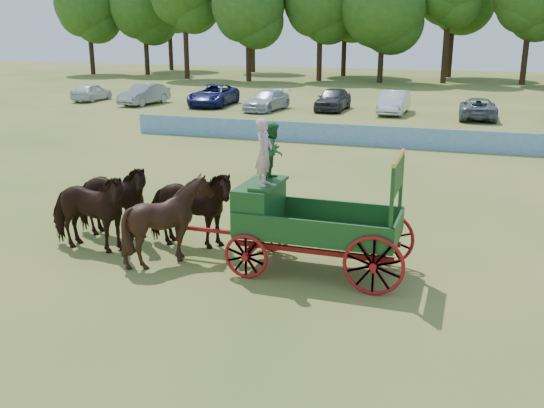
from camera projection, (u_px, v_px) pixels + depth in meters
The scene contains 8 objects.
ground at pixel (274, 287), 13.90m from camera, with size 160.00×160.00×0.00m, color olive.
horse_lead_left at pixel (87, 212), 15.86m from camera, with size 1.18×2.58×2.18m, color black.
horse_lead_right at pixel (111, 201), 16.86m from camera, with size 1.18×2.58×2.18m, color black.
horse_wheel_left at pixel (169, 221), 15.13m from camera, with size 1.76×1.98×2.18m, color black.
horse_wheel_right at pixel (189, 209), 16.13m from camera, with size 1.18×2.58×2.18m, color black.
farm_dray at pixel (290, 207), 14.59m from camera, with size 6.00×2.00×3.73m.
sponsor_banner at pixel (368, 136), 30.44m from camera, with size 26.00×0.08×1.05m, color #1F59A8.
parked_cars at pixel (449, 105), 40.68m from camera, with size 57.34×6.91×1.64m.
Camera 1 is at (4.04, -12.16, 5.70)m, focal length 40.00 mm.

